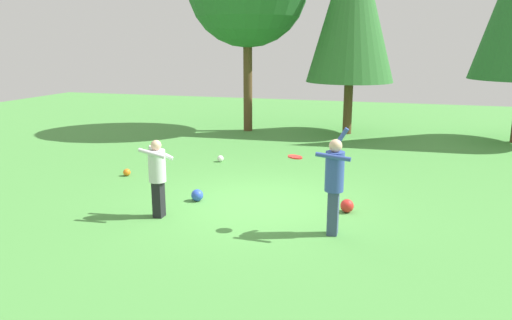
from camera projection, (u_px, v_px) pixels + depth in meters
name	position (u px, v px, depth m)	size (l,w,h in m)	color
ground_plane	(259.00, 203.00, 10.66)	(40.00, 40.00, 0.00)	#4C9342
person_thrower	(334.00, 178.00, 8.70)	(0.62, 0.51, 1.96)	#38476B
person_catcher	(157.00, 172.00, 9.64)	(0.56, 0.50, 1.58)	black
frisbee	(295.00, 157.00, 8.86)	(0.32, 0.32, 0.05)	red
ball_white	(220.00, 159.00, 14.39)	(0.19, 0.19, 0.19)	white
ball_red	(347.00, 206.00, 10.08)	(0.28, 0.28, 0.28)	red
ball_blue	(197.00, 195.00, 10.80)	(0.27, 0.27, 0.27)	blue
ball_orange	(127.00, 172.00, 12.85)	(0.19, 0.19, 0.19)	orange
tree_center	(352.00, 2.00, 17.79)	(3.25, 3.25, 7.78)	brown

